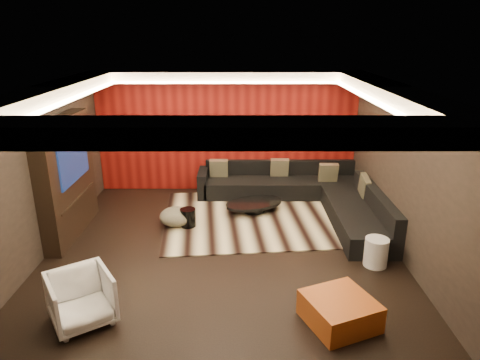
{
  "coord_description": "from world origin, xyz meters",
  "views": [
    {
      "loc": [
        0.29,
        -6.75,
        3.61
      ],
      "look_at": [
        0.3,
        0.6,
        1.05
      ],
      "focal_mm": 32.0,
      "sensor_mm": 36.0,
      "label": 1
    }
  ],
  "objects_px": {
    "coffee_table": "(254,207)",
    "sectional_sofa": "(306,195)",
    "drum_stool": "(188,218)",
    "orange_ottoman": "(339,311)",
    "armchair": "(81,299)",
    "white_side_table": "(376,252)"
  },
  "relations": [
    {
      "from": "drum_stool",
      "to": "sectional_sofa",
      "type": "height_order",
      "value": "sectional_sofa"
    },
    {
      "from": "coffee_table",
      "to": "drum_stool",
      "type": "xyz_separation_m",
      "value": [
        -1.3,
        -0.72,
        0.07
      ]
    },
    {
      "from": "orange_ottoman",
      "to": "drum_stool",
      "type": "bearing_deg",
      "value": 128.32
    },
    {
      "from": "drum_stool",
      "to": "white_side_table",
      "type": "distance_m",
      "value": 3.52
    },
    {
      "from": "drum_stool",
      "to": "white_side_table",
      "type": "xyz_separation_m",
      "value": [
        3.21,
        -1.45,
        0.04
      ]
    },
    {
      "from": "orange_ottoman",
      "to": "sectional_sofa",
      "type": "bearing_deg",
      "value": 87.9
    },
    {
      "from": "coffee_table",
      "to": "armchair",
      "type": "relative_size",
      "value": 1.61
    },
    {
      "from": "orange_ottoman",
      "to": "armchair",
      "type": "xyz_separation_m",
      "value": [
        -3.35,
        0.03,
        0.17
      ]
    },
    {
      "from": "white_side_table",
      "to": "drum_stool",
      "type": "bearing_deg",
      "value": 155.68
    },
    {
      "from": "white_side_table",
      "to": "armchair",
      "type": "bearing_deg",
      "value": -161.46
    },
    {
      "from": "coffee_table",
      "to": "armchair",
      "type": "height_order",
      "value": "armchair"
    },
    {
      "from": "armchair",
      "to": "drum_stool",
      "type": "bearing_deg",
      "value": 36.63
    },
    {
      "from": "orange_ottoman",
      "to": "sectional_sofa",
      "type": "relative_size",
      "value": 0.22
    },
    {
      "from": "drum_stool",
      "to": "orange_ottoman",
      "type": "relative_size",
      "value": 0.44
    },
    {
      "from": "drum_stool",
      "to": "sectional_sofa",
      "type": "xyz_separation_m",
      "value": [
        2.44,
        1.03,
        0.07
      ]
    },
    {
      "from": "coffee_table",
      "to": "sectional_sofa",
      "type": "relative_size",
      "value": 0.34
    },
    {
      "from": "orange_ottoman",
      "to": "white_side_table",
      "type": "bearing_deg",
      "value": 58.01
    },
    {
      "from": "white_side_table",
      "to": "armchair",
      "type": "relative_size",
      "value": 0.62
    },
    {
      "from": "coffee_table",
      "to": "orange_ottoman",
      "type": "relative_size",
      "value": 1.51
    },
    {
      "from": "sectional_sofa",
      "to": "white_side_table",
      "type": "bearing_deg",
      "value": -72.86
    },
    {
      "from": "armchair",
      "to": "sectional_sofa",
      "type": "relative_size",
      "value": 0.21
    },
    {
      "from": "coffee_table",
      "to": "drum_stool",
      "type": "relative_size",
      "value": 3.48
    }
  ]
}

